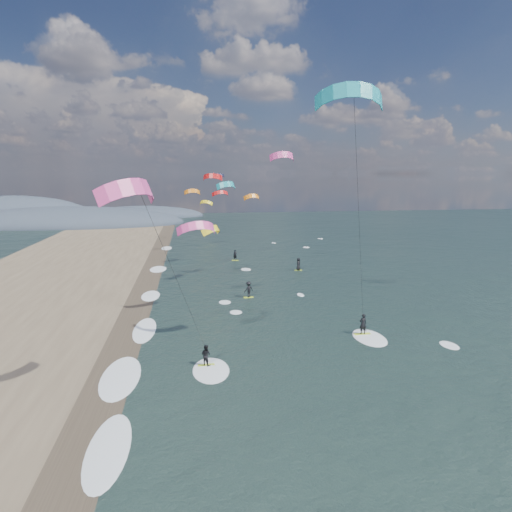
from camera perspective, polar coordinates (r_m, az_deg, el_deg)
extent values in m
plane|color=black|center=(26.79, 6.39, -19.84)|extent=(260.00, 260.00, 0.00)
cube|color=#382D23|center=(35.43, -17.78, -12.32)|extent=(3.00, 240.00, 0.00)
ellipsoid|color=#3D4756|center=(144.47, -29.73, 4.05)|extent=(48.00, 20.00, 15.00)
ellipsoid|color=#3D4756|center=(127.50, -24.06, 3.81)|extent=(64.00, 24.00, 10.00)
ellipsoid|color=#3D4756|center=(143.70, -15.02, 5.08)|extent=(40.00, 18.00, 7.00)
cube|color=#BDDF27|center=(38.68, 14.01, -10.07)|extent=(1.46, 0.44, 0.06)
imported|color=black|center=(38.37, 14.07, -8.77)|extent=(0.69, 0.48, 1.79)
ellipsoid|color=white|center=(38.12, 14.89, -10.48)|extent=(2.60, 4.20, 0.12)
cylinder|color=black|center=(32.85, 13.59, 4.39)|extent=(0.02, 0.02, 19.03)
cube|color=#BDDF27|center=(32.16, -6.65, -14.26)|extent=(1.21, 0.37, 0.06)
imported|color=black|center=(31.83, -6.68, -12.96)|extent=(0.95, 0.93, 1.54)
ellipsoid|color=white|center=(31.46, -6.03, -14.90)|extent=(2.60, 4.20, 0.12)
cylinder|color=black|center=(26.93, -10.47, -3.25)|extent=(0.02, 0.02, 13.63)
cube|color=#BDDF27|center=(48.23, -0.99, -5.52)|extent=(1.10, 0.35, 0.05)
imported|color=black|center=(47.98, -1.00, -4.46)|extent=(1.34, 1.14, 1.80)
cube|color=#BDDF27|center=(61.84, 5.66, -1.89)|extent=(1.10, 0.35, 0.05)
imported|color=black|center=(61.65, 5.68, -1.06)|extent=(0.88, 1.02, 1.77)
cube|color=#BDDF27|center=(68.56, -2.79, -0.58)|extent=(1.10, 0.35, 0.05)
imported|color=black|center=(68.40, -2.80, 0.12)|extent=(0.71, 0.60, 1.66)
ellipsoid|color=white|center=(24.80, -19.40, -23.21)|extent=(2.40, 5.40, 0.11)
ellipsoid|color=white|center=(31.65, -16.70, -15.16)|extent=(2.40, 5.40, 0.11)
ellipsoid|color=white|center=(39.88, -14.94, -9.52)|extent=(2.40, 5.40, 0.11)
ellipsoid|color=white|center=(50.29, -13.63, -5.17)|extent=(2.40, 5.40, 0.11)
ellipsoid|color=white|center=(63.83, -12.60, -1.72)|extent=(2.40, 5.40, 0.11)
ellipsoid|color=white|center=(81.47, -11.79, 1.02)|extent=(2.40, 5.40, 0.11)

